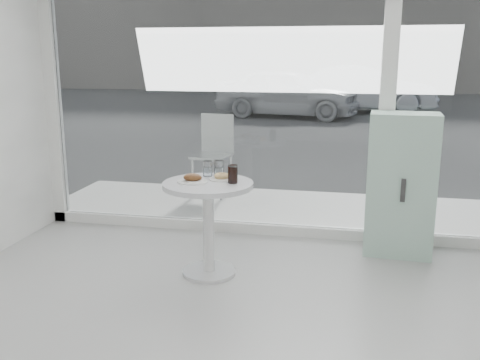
% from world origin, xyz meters
% --- Properties ---
extents(storefront, '(5.00, 0.14, 3.00)m').
position_xyz_m(storefront, '(0.07, 3.00, 1.71)').
color(storefront, white).
rests_on(storefront, ground).
extents(main_table, '(0.72, 0.72, 0.77)m').
position_xyz_m(main_table, '(-0.50, 1.90, 0.55)').
color(main_table, silver).
rests_on(main_table, ground).
extents(patio_deck, '(5.60, 1.60, 0.05)m').
position_xyz_m(patio_deck, '(0.00, 3.80, 0.03)').
color(patio_deck, silver).
rests_on(patio_deck, ground).
extents(street, '(40.00, 24.00, 0.00)m').
position_xyz_m(street, '(0.00, 16.00, -0.00)').
color(street, '#333333').
rests_on(street, ground).
extents(far_building, '(40.00, 2.00, 8.00)m').
position_xyz_m(far_building, '(0.00, 25.00, 4.00)').
color(far_building, gray).
rests_on(far_building, ground).
extents(mint_cabinet, '(0.61, 0.43, 1.27)m').
position_xyz_m(mint_cabinet, '(1.04, 2.71, 0.63)').
color(mint_cabinet, '#A5D2BE').
rests_on(mint_cabinet, ground).
extents(patio_chair, '(0.48, 0.48, 0.99)m').
position_xyz_m(patio_chair, '(-1.05, 4.23, 0.61)').
color(patio_chair, silver).
rests_on(patio_chair, patio_deck).
extents(car_white, '(4.29, 2.35, 1.38)m').
position_xyz_m(car_white, '(-1.21, 13.23, 0.69)').
color(car_white, silver).
rests_on(car_white, street).
extents(car_silver, '(4.50, 2.21, 1.42)m').
position_xyz_m(car_silver, '(0.86, 14.90, 0.71)').
color(car_silver, '#B1B5B9').
rests_on(car_silver, street).
extents(plate_fritter, '(0.24, 0.24, 0.07)m').
position_xyz_m(plate_fritter, '(-0.62, 1.88, 0.80)').
color(plate_fritter, silver).
rests_on(plate_fritter, main_table).
extents(plate_donut, '(0.20, 0.20, 0.05)m').
position_xyz_m(plate_donut, '(-0.42, 2.01, 0.79)').
color(plate_donut, silver).
rests_on(plate_donut, main_table).
extents(water_tumbler_a, '(0.08, 0.08, 0.13)m').
position_xyz_m(water_tumbler_a, '(-0.56, 2.12, 0.83)').
color(water_tumbler_a, white).
rests_on(water_tumbler_a, main_table).
extents(water_tumbler_b, '(0.08, 0.08, 0.13)m').
position_xyz_m(water_tumbler_b, '(-0.47, 2.13, 0.83)').
color(water_tumbler_b, white).
rests_on(water_tumbler_b, main_table).
extents(cola_glass, '(0.08, 0.08, 0.15)m').
position_xyz_m(cola_glass, '(-0.30, 1.92, 0.84)').
color(cola_glass, white).
rests_on(cola_glass, main_table).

